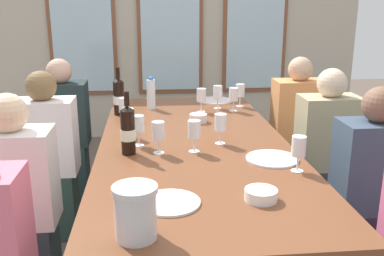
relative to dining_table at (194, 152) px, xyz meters
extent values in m
plane|color=brown|center=(0.00, 0.00, -0.68)|extent=(12.00, 12.00, 0.00)
cube|color=#BDB4A1|center=(0.00, 2.59, 0.77)|extent=(4.27, 0.06, 2.90)
cube|color=brown|center=(-0.95, 2.55, 0.77)|extent=(0.72, 0.03, 1.88)
cube|color=silver|center=(-0.95, 2.53, 0.77)|extent=(0.64, 0.01, 1.80)
cube|color=brown|center=(0.00, 2.55, 0.77)|extent=(0.72, 0.03, 1.88)
cube|color=silver|center=(0.00, 2.53, 0.77)|extent=(0.64, 0.01, 1.80)
cube|color=brown|center=(0.95, 2.55, 0.77)|extent=(0.72, 0.03, 1.88)
cube|color=silver|center=(0.95, 2.53, 0.77)|extent=(0.64, 0.01, 1.80)
cube|color=brown|center=(0.00, 0.00, 0.04)|extent=(1.07, 2.39, 0.04)
cube|color=brown|center=(-0.44, 1.10, -0.33)|extent=(0.07, 0.07, 0.70)
cube|color=brown|center=(0.44, 1.10, -0.33)|extent=(0.07, 0.07, 0.70)
cylinder|color=white|center=(0.37, -0.34, 0.07)|extent=(0.27, 0.27, 0.01)
cylinder|color=white|center=(-0.18, -0.79, 0.07)|extent=(0.25, 0.25, 0.01)
cylinder|color=white|center=(0.28, 1.04, 0.07)|extent=(0.28, 0.28, 0.01)
cylinder|color=silver|center=(-0.31, -1.04, 0.15)|extent=(0.14, 0.14, 0.17)
cylinder|color=silver|center=(-0.31, -1.04, 0.24)|extent=(0.16, 0.16, 0.02)
cylinder|color=black|center=(-0.46, 0.67, 0.18)|extent=(0.07, 0.07, 0.24)
cone|color=black|center=(-0.46, 0.67, 0.31)|extent=(0.07, 0.07, 0.02)
cylinder|color=black|center=(-0.46, 0.67, 0.36)|extent=(0.03, 0.03, 0.08)
cylinder|color=white|center=(-0.46, 0.67, 0.17)|extent=(0.08, 0.08, 0.06)
cylinder|color=black|center=(-0.36, -0.17, 0.18)|extent=(0.07, 0.08, 0.24)
cone|color=black|center=(-0.36, -0.17, 0.31)|extent=(0.07, 0.08, 0.02)
cylinder|color=black|center=(-0.36, -0.17, 0.36)|extent=(0.03, 0.03, 0.08)
cylinder|color=silver|center=(-0.36, -0.17, 0.17)|extent=(0.08, 0.08, 0.06)
cylinder|color=white|center=(0.19, -0.80, 0.09)|extent=(0.13, 0.13, 0.05)
cylinder|color=white|center=(0.07, 0.42, 0.09)|extent=(0.12, 0.12, 0.05)
cylinder|color=white|center=(-0.24, 0.83, 0.17)|extent=(0.06, 0.06, 0.22)
cylinder|color=blue|center=(-0.24, 0.83, 0.29)|extent=(0.04, 0.04, 0.02)
cylinder|color=white|center=(0.44, -0.50, 0.07)|extent=(0.06, 0.06, 0.00)
cylinder|color=white|center=(0.44, -0.50, 0.11)|extent=(0.01, 0.01, 0.07)
cylinder|color=white|center=(0.44, -0.50, 0.19)|extent=(0.07, 0.07, 0.09)
cylinder|color=maroon|center=(0.44, -0.50, 0.15)|extent=(0.06, 0.06, 0.02)
cylinder|color=white|center=(0.44, 0.83, 0.07)|extent=(0.06, 0.06, 0.00)
cylinder|color=white|center=(0.44, 0.83, 0.11)|extent=(0.01, 0.01, 0.07)
cylinder|color=white|center=(0.44, 0.83, 0.19)|extent=(0.07, 0.07, 0.09)
cylinder|color=white|center=(-0.21, -0.18, 0.07)|extent=(0.06, 0.06, 0.00)
cylinder|color=white|center=(-0.21, -0.18, 0.11)|extent=(0.01, 0.01, 0.07)
cylinder|color=white|center=(-0.21, -0.18, 0.19)|extent=(0.07, 0.07, 0.09)
cylinder|color=#590C19|center=(-0.21, -0.18, 0.16)|extent=(0.06, 0.06, 0.03)
cylinder|color=white|center=(0.14, -0.05, 0.07)|extent=(0.06, 0.06, 0.00)
cylinder|color=white|center=(0.14, -0.05, 0.11)|extent=(0.01, 0.01, 0.07)
cylinder|color=white|center=(0.14, -0.05, 0.19)|extent=(0.07, 0.07, 0.09)
cylinder|color=#590C19|center=(0.14, -0.05, 0.16)|extent=(0.06, 0.06, 0.02)
cylinder|color=white|center=(0.26, 0.79, 0.07)|extent=(0.06, 0.06, 0.00)
cylinder|color=white|center=(0.26, 0.79, 0.11)|extent=(0.01, 0.01, 0.07)
cylinder|color=white|center=(0.26, 0.79, 0.19)|extent=(0.07, 0.07, 0.09)
cylinder|color=#590C19|center=(0.26, 0.79, 0.16)|extent=(0.06, 0.06, 0.03)
cylinder|color=white|center=(-0.38, 0.13, 0.07)|extent=(0.06, 0.06, 0.00)
cylinder|color=white|center=(-0.38, 0.13, 0.11)|extent=(0.01, 0.01, 0.07)
cylinder|color=white|center=(-0.38, 0.13, 0.19)|extent=(0.07, 0.07, 0.09)
cylinder|color=#590C19|center=(-0.38, 0.13, 0.15)|extent=(0.06, 0.06, 0.02)
cylinder|color=white|center=(-0.02, -0.18, 0.07)|extent=(0.06, 0.06, 0.00)
cylinder|color=white|center=(-0.02, -0.18, 0.11)|extent=(0.01, 0.01, 0.07)
cylinder|color=white|center=(-0.02, -0.18, 0.19)|extent=(0.07, 0.07, 0.09)
cylinder|color=#590C19|center=(-0.02, -0.18, 0.15)|extent=(0.06, 0.06, 0.02)
cylinder|color=white|center=(-0.41, 0.42, 0.07)|extent=(0.06, 0.06, 0.00)
cylinder|color=white|center=(-0.41, 0.42, 0.11)|extent=(0.01, 0.01, 0.07)
cylinder|color=white|center=(-0.41, 0.42, 0.19)|extent=(0.07, 0.07, 0.09)
cylinder|color=white|center=(0.13, 0.69, 0.07)|extent=(0.06, 0.06, 0.00)
cylinder|color=white|center=(0.13, 0.69, 0.11)|extent=(0.01, 0.01, 0.07)
cylinder|color=white|center=(0.13, 0.69, 0.19)|extent=(0.07, 0.07, 0.09)
cylinder|color=maroon|center=(0.13, 0.69, 0.16)|extent=(0.06, 0.06, 0.03)
cylinder|color=white|center=(0.36, 0.69, 0.07)|extent=(0.06, 0.06, 0.00)
cylinder|color=white|center=(0.36, 0.69, 0.11)|extent=(0.01, 0.01, 0.07)
cylinder|color=white|center=(0.36, 0.69, 0.19)|extent=(0.07, 0.07, 0.09)
cylinder|color=beige|center=(0.36, 0.69, 0.16)|extent=(0.06, 0.06, 0.03)
cylinder|color=white|center=(-0.31, -0.04, 0.07)|extent=(0.06, 0.06, 0.00)
cylinder|color=white|center=(-0.31, -0.04, 0.11)|extent=(0.01, 0.01, 0.07)
cylinder|color=white|center=(-0.31, -0.04, 0.19)|extent=(0.07, 0.07, 0.09)
cylinder|color=maroon|center=(-0.31, -0.04, 0.15)|extent=(0.06, 0.06, 0.02)
cube|color=#223637|center=(-0.91, 0.93, -0.45)|extent=(0.32, 0.24, 0.45)
cube|color=#1D2B2B|center=(-0.91, 0.93, 0.01)|extent=(0.38, 0.24, 0.48)
sphere|color=tan|center=(-0.91, 0.93, 0.34)|extent=(0.19, 0.19, 0.19)
cube|color=#21263E|center=(0.91, 0.87, -0.45)|extent=(0.32, 0.24, 0.45)
cube|color=#E18D52|center=(0.91, 0.87, 0.01)|extent=(0.38, 0.24, 0.48)
sphere|color=tan|center=(0.91, 0.87, 0.34)|extent=(0.19, 0.19, 0.19)
cube|color=#253A34|center=(-0.91, 0.35, -0.45)|extent=(0.32, 0.24, 0.45)
cube|color=silver|center=(-0.91, 0.35, 0.01)|extent=(0.38, 0.24, 0.48)
sphere|color=brown|center=(-0.91, 0.35, 0.34)|extent=(0.19, 0.19, 0.19)
cube|color=#36393B|center=(0.91, 0.27, -0.45)|extent=(0.32, 0.24, 0.45)
cube|color=tan|center=(0.91, 0.27, 0.01)|extent=(0.38, 0.24, 0.48)
sphere|color=beige|center=(0.91, 0.27, 0.34)|extent=(0.19, 0.19, 0.19)
cube|color=silver|center=(-0.91, -0.33, 0.01)|extent=(0.38, 0.24, 0.48)
sphere|color=beige|center=(-0.91, -0.33, 0.34)|extent=(0.19, 0.19, 0.19)
cube|color=#28222F|center=(0.91, -0.35, -0.45)|extent=(0.32, 0.24, 0.45)
cube|color=#374759|center=(0.91, -0.35, 0.01)|extent=(0.38, 0.24, 0.48)
sphere|color=brown|center=(0.91, -0.35, 0.34)|extent=(0.19, 0.19, 0.19)
camera|label=1|loc=(-0.25, -2.40, 0.84)|focal=41.26mm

